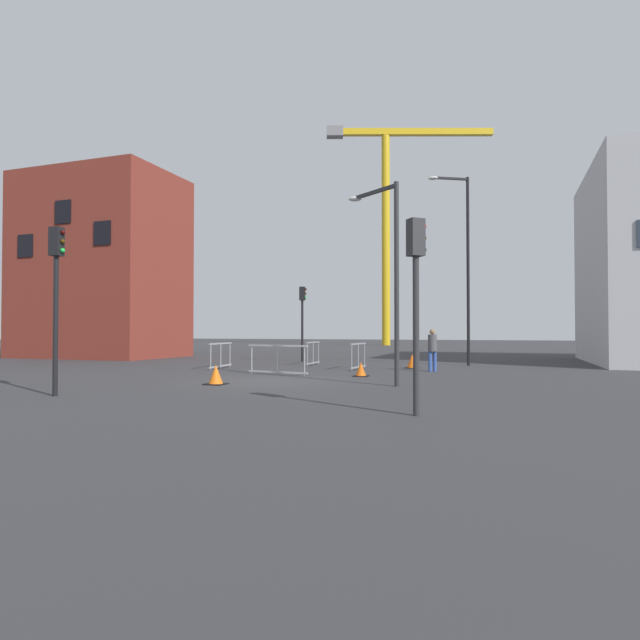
{
  "coord_description": "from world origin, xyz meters",
  "views": [
    {
      "loc": [
        6.96,
        -15.2,
        1.58
      ],
      "look_at": [
        0.0,
        4.82,
        2.02
      ],
      "focal_mm": 29.69,
      "sensor_mm": 36.0,
      "label": 1
    }
  ],
  "objects": [
    {
      "name": "ground",
      "position": [
        0.0,
        0.0,
        0.0
      ],
      "size": [
        160.0,
        160.0,
        0.0
      ],
      "primitive_type": "plane",
      "color": "#333335"
    },
    {
      "name": "brick_building",
      "position": [
        -16.05,
        10.65,
        5.47
      ],
      "size": [
        9.02,
        6.08,
        10.93
      ],
      "color": "maroon",
      "rests_on": "ground"
    },
    {
      "name": "construction_crane",
      "position": [
        -4.83,
        42.2,
        16.03
      ],
      "size": [
        17.68,
        6.89,
        24.16
      ],
      "color": "gold",
      "rests_on": "ground"
    },
    {
      "name": "streetlamp_tall",
      "position": [
        5.26,
        9.73,
        5.02
      ],
      "size": [
        1.75,
        1.0,
        8.65
      ],
      "color": "black",
      "rests_on": "ground"
    },
    {
      "name": "streetlamp_short",
      "position": [
        3.82,
        -0.05,
        3.59
      ],
      "size": [
        1.79,
        1.22,
        5.86
      ],
      "color": "#2D2D30",
      "rests_on": "ground"
    },
    {
      "name": "traffic_light_corner",
      "position": [
        -2.8,
        10.12,
        2.6
      ],
      "size": [
        0.39,
        0.28,
        3.85
      ],
      "color": "black",
      "rests_on": "ground"
    },
    {
      "name": "traffic_light_verge",
      "position": [
        5.42,
        -5.29,
        2.49
      ],
      "size": [
        0.37,
        0.37,
        3.68
      ],
      "color": "#2D2D30",
      "rests_on": "ground"
    },
    {
      "name": "traffic_light_median",
      "position": [
        -3.31,
        -5.2,
        2.75
      ],
      "size": [
        0.38,
        0.27,
        4.1
      ],
      "color": "black",
      "rests_on": "ground"
    },
    {
      "name": "pedestrian_walking",
      "position": [
        4.34,
        5.69,
        0.96
      ],
      "size": [
        0.34,
        0.34,
        1.65
      ],
      "color": "#33519E",
      "rests_on": "ground"
    },
    {
      "name": "safety_barrier_left_run",
      "position": [
        1.32,
        5.8,
        0.56
      ],
      "size": [
        0.15,
        1.9,
        1.08
      ],
      "color": "gray",
      "rests_on": "ground"
    },
    {
      "name": "safety_barrier_mid_span",
      "position": [
        -1.36,
        7.77,
        0.56
      ],
      "size": [
        0.17,
        1.97,
        1.08
      ],
      "color": "gray",
      "rests_on": "ground"
    },
    {
      "name": "safety_barrier_front",
      "position": [
        -0.71,
        2.22,
        0.56
      ],
      "size": [
        2.46,
        0.43,
        1.08
      ],
      "color": "#9EA0A5",
      "rests_on": "ground"
    },
    {
      "name": "safety_barrier_rear",
      "position": [
        -4.29,
        4.44,
        0.56
      ],
      "size": [
        0.32,
        2.23,
        1.08
      ],
      "color": "#9EA0A5",
      "rests_on": "ground"
    },
    {
      "name": "traffic_cone_striped",
      "position": [
        2.28,
        2.59,
        0.23
      ],
      "size": [
        0.49,
        0.49,
        0.5
      ],
      "color": "black",
      "rests_on": "ground"
    },
    {
      "name": "traffic_cone_on_verge",
      "position": [
        3.29,
        7.24,
        0.28
      ],
      "size": [
        0.59,
        0.59,
        0.6
      ],
      "color": "black",
      "rests_on": "ground"
    },
    {
      "name": "traffic_cone_by_barrier",
      "position": [
        -1.05,
        -1.5,
        0.27
      ],
      "size": [
        0.57,
        0.57,
        0.58
      ],
      "color": "black",
      "rests_on": "ground"
    }
  ]
}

